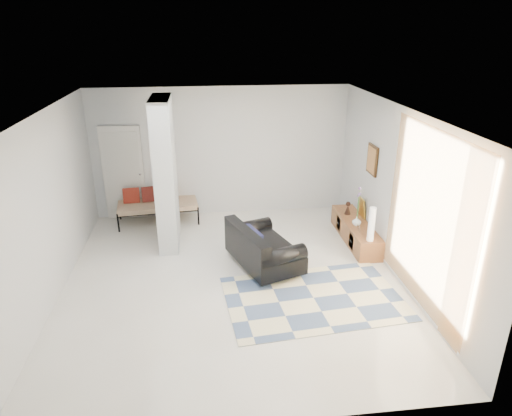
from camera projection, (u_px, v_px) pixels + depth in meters
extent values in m
plane|color=beige|center=(232.00, 280.00, 7.65)|extent=(6.00, 6.00, 0.00)
plane|color=white|center=(228.00, 112.00, 6.59)|extent=(6.00, 6.00, 0.00)
plane|color=silver|center=(221.00, 152.00, 9.88)|extent=(6.00, 0.00, 6.00)
plane|color=silver|center=(252.00, 316.00, 4.36)|extent=(6.00, 0.00, 6.00)
plane|color=silver|center=(47.00, 210.00, 6.81)|extent=(0.00, 6.00, 6.00)
plane|color=silver|center=(399.00, 195.00, 7.42)|extent=(0.00, 6.00, 6.00)
cube|color=silver|center=(166.00, 174.00, 8.47)|extent=(0.35, 1.20, 2.80)
cube|color=silver|center=(124.00, 173.00, 9.75)|extent=(0.85, 0.06, 2.04)
plane|color=orange|center=(427.00, 220.00, 6.34)|extent=(0.00, 2.55, 2.55)
cube|color=#3B2310|center=(372.00, 160.00, 8.43)|extent=(0.04, 0.45, 0.55)
cube|color=brown|center=(355.00, 231.00, 8.96)|extent=(0.45, 1.87, 0.40)
cube|color=#3B2310|center=(351.00, 241.00, 8.55)|extent=(0.02, 0.25, 0.28)
cube|color=#3B2310|center=(339.00, 223.00, 9.32)|extent=(0.02, 0.25, 0.28)
cube|color=gold|center=(362.00, 207.00, 9.07)|extent=(0.09, 0.32, 0.40)
cube|color=silver|center=(359.00, 228.00, 8.47)|extent=(0.04, 0.10, 0.12)
cylinder|color=silver|center=(263.00, 284.00, 7.43)|extent=(0.05, 0.05, 0.10)
cylinder|color=silver|center=(233.00, 253.00, 8.45)|extent=(0.05, 0.05, 0.10)
cylinder|color=silver|center=(299.00, 275.00, 7.71)|extent=(0.05, 0.05, 0.10)
cylinder|color=silver|center=(265.00, 245.00, 8.73)|extent=(0.05, 0.05, 0.10)
cube|color=black|center=(264.00, 253.00, 8.00)|extent=(1.32, 1.68, 0.30)
cube|color=black|center=(247.00, 240.00, 7.74)|extent=(0.68, 1.45, 0.36)
cylinder|color=black|center=(282.00, 256.00, 7.40)|extent=(0.88, 0.54, 0.28)
cylinder|color=black|center=(249.00, 228.00, 8.42)|extent=(0.88, 0.54, 0.28)
cube|color=black|center=(253.00, 238.00, 7.78)|extent=(0.31, 0.55, 0.31)
cylinder|color=black|center=(118.00, 223.00, 9.33)|extent=(0.04, 0.04, 0.40)
cylinder|color=black|center=(198.00, 216.00, 9.68)|extent=(0.04, 0.04, 0.40)
cylinder|color=black|center=(120.00, 211.00, 9.94)|extent=(0.04, 0.04, 0.40)
cylinder|color=black|center=(195.00, 204.00, 10.28)|extent=(0.04, 0.04, 0.40)
cube|color=beige|center=(158.00, 206.00, 9.74)|extent=(1.73, 0.87, 0.12)
cube|color=maroon|center=(131.00, 195.00, 9.68)|extent=(0.36, 0.20, 0.33)
cube|color=maroon|center=(150.00, 194.00, 9.76)|extent=(0.36, 0.20, 0.33)
cube|color=maroon|center=(168.00, 193.00, 9.84)|extent=(0.36, 0.20, 0.33)
cube|color=beige|center=(313.00, 298.00, 7.13)|extent=(2.86, 2.04, 0.01)
cylinder|color=beige|center=(372.00, 224.00, 8.02)|extent=(0.11, 0.11, 0.63)
imported|color=white|center=(357.00, 221.00, 8.71)|extent=(0.19, 0.19, 0.18)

